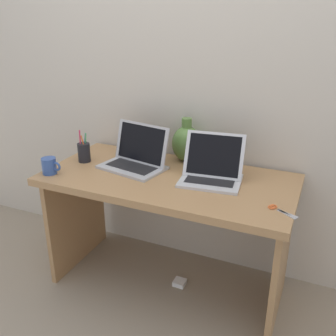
{
  "coord_description": "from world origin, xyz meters",
  "views": [
    {
      "loc": [
        0.75,
        -1.71,
        1.52
      ],
      "look_at": [
        0.0,
        0.0,
        0.76
      ],
      "focal_mm": 40.22,
      "sensor_mm": 36.0,
      "label": 1
    }
  ],
  "objects_px": {
    "coffee_mug": "(50,166)",
    "green_vase": "(186,143)",
    "scissors": "(278,209)",
    "pen_cup": "(84,152)",
    "power_brick": "(180,282)",
    "laptop_left": "(137,156)",
    "laptop_right": "(212,169)"
  },
  "relations": [
    {
      "from": "power_brick",
      "to": "scissors",
      "type": "bearing_deg",
      "value": -16.71
    },
    {
      "from": "pen_cup",
      "to": "power_brick",
      "type": "height_order",
      "value": "pen_cup"
    },
    {
      "from": "laptop_left",
      "to": "laptop_right",
      "type": "bearing_deg",
      "value": -0.95
    },
    {
      "from": "coffee_mug",
      "to": "pen_cup",
      "type": "distance_m",
      "value": 0.24
    },
    {
      "from": "green_vase",
      "to": "pen_cup",
      "type": "distance_m",
      "value": 0.61
    },
    {
      "from": "laptop_left",
      "to": "power_brick",
      "type": "distance_m",
      "value": 0.82
    },
    {
      "from": "power_brick",
      "to": "laptop_right",
      "type": "bearing_deg",
      "value": 15.06
    },
    {
      "from": "laptop_right",
      "to": "power_brick",
      "type": "relative_size",
      "value": 4.87
    },
    {
      "from": "laptop_left",
      "to": "power_brick",
      "type": "height_order",
      "value": "laptop_left"
    },
    {
      "from": "green_vase",
      "to": "laptop_left",
      "type": "bearing_deg",
      "value": -137.17
    },
    {
      "from": "coffee_mug",
      "to": "power_brick",
      "type": "bearing_deg",
      "value": 19.07
    },
    {
      "from": "green_vase",
      "to": "laptop_right",
      "type": "bearing_deg",
      "value": -43.31
    },
    {
      "from": "laptop_right",
      "to": "power_brick",
      "type": "bearing_deg",
      "value": -164.94
    },
    {
      "from": "coffee_mug",
      "to": "power_brick",
      "type": "height_order",
      "value": "coffee_mug"
    },
    {
      "from": "green_vase",
      "to": "power_brick",
      "type": "relative_size",
      "value": 3.71
    },
    {
      "from": "green_vase",
      "to": "power_brick",
      "type": "distance_m",
      "value": 0.85
    },
    {
      "from": "green_vase",
      "to": "power_brick",
      "type": "xyz_separation_m",
      "value": [
        0.07,
        -0.26,
        -0.81
      ]
    },
    {
      "from": "green_vase",
      "to": "scissors",
      "type": "bearing_deg",
      "value": -34.74
    },
    {
      "from": "coffee_mug",
      "to": "scissors",
      "type": "xyz_separation_m",
      "value": [
        1.22,
        0.08,
        -0.04
      ]
    },
    {
      "from": "laptop_right",
      "to": "laptop_left",
      "type": "bearing_deg",
      "value": 179.05
    },
    {
      "from": "scissors",
      "to": "power_brick",
      "type": "distance_m",
      "value": 0.89
    },
    {
      "from": "scissors",
      "to": "pen_cup",
      "type": "bearing_deg",
      "value": 172.31
    },
    {
      "from": "pen_cup",
      "to": "scissors",
      "type": "relative_size",
      "value": 1.38
    },
    {
      "from": "laptop_right",
      "to": "green_vase",
      "type": "height_order",
      "value": "green_vase"
    },
    {
      "from": "coffee_mug",
      "to": "scissors",
      "type": "distance_m",
      "value": 1.22
    },
    {
      "from": "laptop_left",
      "to": "coffee_mug",
      "type": "relative_size",
      "value": 3.39
    },
    {
      "from": "coffee_mug",
      "to": "power_brick",
      "type": "distance_m",
      "value": 1.04
    },
    {
      "from": "laptop_right",
      "to": "scissors",
      "type": "height_order",
      "value": "laptop_right"
    },
    {
      "from": "coffee_mug",
      "to": "green_vase",
      "type": "bearing_deg",
      "value": 38.93
    },
    {
      "from": "laptop_left",
      "to": "coffee_mug",
      "type": "xyz_separation_m",
      "value": [
        -0.39,
        -0.29,
        -0.02
      ]
    },
    {
      "from": "laptop_left",
      "to": "laptop_right",
      "type": "height_order",
      "value": "laptop_left"
    },
    {
      "from": "scissors",
      "to": "power_brick",
      "type": "bearing_deg",
      "value": 163.29
    }
  ]
}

